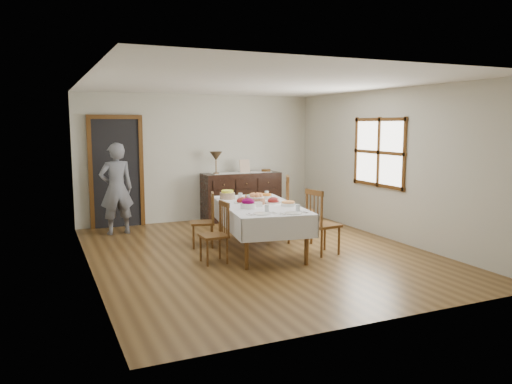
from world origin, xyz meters
name	(u,v)px	position (x,y,z in m)	size (l,w,h in m)	color
ground	(259,253)	(0.00, 0.00, 0.00)	(6.00, 6.00, 0.00)	brown
room_shell	(239,147)	(-0.15, 0.42, 1.64)	(5.02, 6.02, 2.65)	white
dining_table	(259,210)	(0.05, 0.10, 0.66)	(1.43, 2.33, 0.75)	silver
chair_left_near	(217,232)	(-0.77, -0.24, 0.45)	(0.38, 0.38, 0.89)	#563314
chair_left_far	(205,219)	(-0.63, 0.73, 0.45)	(0.46, 0.46, 0.89)	#563314
chair_right_near	(321,222)	(0.85, -0.45, 0.51)	(0.48, 0.48, 1.01)	#563314
chair_right_far	(296,208)	(0.92, 0.47, 0.57)	(0.62, 0.62, 1.13)	#563314
sideboard	(241,196)	(0.81, 2.72, 0.49)	(1.64, 0.59, 0.99)	black
person	(116,186)	(-1.81, 2.29, 0.89)	(0.56, 0.36, 1.78)	slate
bread_basket	(256,199)	(0.03, 0.15, 0.83)	(0.28, 0.28, 0.18)	#955C3F
egg_basket	(250,199)	(0.06, 0.47, 0.79)	(0.25, 0.25, 0.10)	black
ham_platter_a	(243,201)	(-0.13, 0.33, 0.78)	(0.28, 0.28, 0.11)	white
ham_platter_b	(273,201)	(0.31, 0.12, 0.78)	(0.30, 0.30, 0.11)	white
beet_bowl	(248,204)	(-0.25, -0.17, 0.82)	(0.23, 0.23, 0.15)	white
carrot_bowl	(266,197)	(0.38, 0.55, 0.80)	(0.21, 0.21, 0.09)	white
pineapple_bowl	(227,195)	(-0.20, 0.84, 0.82)	(0.26, 0.26, 0.15)	tan
casserole_dish	(288,204)	(0.39, -0.23, 0.79)	(0.22, 0.22, 0.07)	white
butter_dish	(257,204)	(-0.07, -0.09, 0.79)	(0.15, 0.11, 0.07)	white
setting_left	(263,212)	(-0.22, -0.65, 0.77)	(0.44, 0.31, 0.10)	white
setting_right	(295,211)	(0.21, -0.79, 0.77)	(0.44, 0.31, 0.10)	white
glass_far_a	(240,196)	(0.01, 0.77, 0.80)	(0.07, 0.07, 0.10)	silver
glass_far_b	(267,194)	(0.50, 0.77, 0.81)	(0.07, 0.07, 0.10)	silver
runner	(241,172)	(0.83, 2.75, 0.99)	(1.30, 0.35, 0.01)	silver
table_lamp	(216,157)	(0.25, 2.68, 1.34)	(0.26, 0.26, 0.46)	brown
picture_frame	(245,166)	(0.88, 2.67, 1.13)	(0.22, 0.08, 0.28)	#CFAE94
deco_bowl	(266,171)	(1.37, 2.68, 1.02)	(0.20, 0.20, 0.06)	#563314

